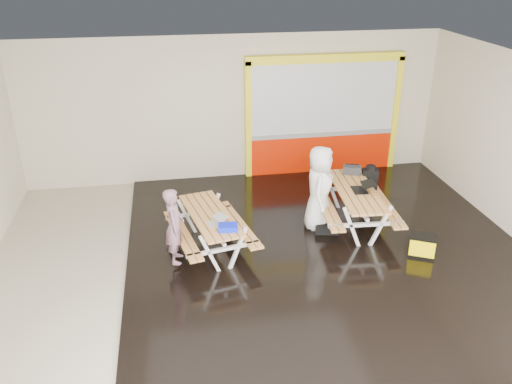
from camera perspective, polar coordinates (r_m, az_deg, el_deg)
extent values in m
cube|color=#B9B09D|center=(9.82, 0.90, -7.53)|extent=(10.00, 8.00, 0.01)
cube|color=white|center=(8.46, 1.06, 12.93)|extent=(10.00, 8.00, 0.01)
cube|color=beige|center=(12.72, -2.40, 8.94)|extent=(10.00, 0.01, 3.50)
cube|color=beige|center=(5.64, 8.74, -14.08)|extent=(10.00, 0.01, 3.50)
cube|color=black|center=(10.07, 7.95, -6.67)|extent=(7.50, 7.98, 0.05)
cube|color=red|center=(13.50, 7.06, 4.14)|extent=(3.60, 0.12, 1.00)
cube|color=gray|center=(13.32, 7.18, 6.27)|extent=(3.60, 0.14, 0.10)
cube|color=silver|center=(13.06, 7.38, 10.06)|extent=(3.60, 0.08, 1.72)
cube|color=yellow|center=(12.77, -0.85, 7.62)|extent=(0.14, 0.16, 2.90)
cube|color=yellow|center=(13.83, 14.81, 8.17)|extent=(0.14, 0.16, 2.90)
cube|color=yellow|center=(12.83, 7.65, 14.17)|extent=(3.88, 0.16, 0.20)
cube|color=tan|center=(9.71, -6.57, -2.79)|extent=(0.54, 1.97, 0.04)
cube|color=tan|center=(9.74, -5.77, -2.65)|extent=(0.54, 1.97, 0.04)
cube|color=tan|center=(9.77, -4.98, -2.51)|extent=(0.54, 1.97, 0.04)
cube|color=tan|center=(9.81, -4.19, -2.37)|extent=(0.54, 1.97, 0.04)
cube|color=tan|center=(9.85, -3.41, -2.23)|extent=(0.54, 1.97, 0.04)
cube|color=white|center=(9.25, -5.03, -6.73)|extent=(0.37, 0.14, 0.80)
cube|color=white|center=(9.39, -2.01, -6.13)|extent=(0.37, 0.14, 0.80)
cube|color=white|center=(9.29, -3.51, -6.20)|extent=(1.34, 0.34, 0.06)
cube|color=white|center=(9.16, -3.56, -4.82)|extent=(0.67, 0.20, 0.06)
cube|color=white|center=(10.52, -7.48, -2.67)|extent=(0.37, 0.14, 0.80)
cube|color=white|center=(10.64, -4.80, -2.20)|extent=(0.37, 0.14, 0.80)
cube|color=white|center=(10.56, -6.14, -2.22)|extent=(1.34, 0.34, 0.06)
cube|color=white|center=(10.44, -6.20, -0.96)|extent=(0.67, 0.20, 0.06)
cube|color=white|center=(9.86, -4.94, -3.53)|extent=(0.40, 1.60, 0.06)
cube|color=tan|center=(9.78, -8.35, -4.66)|extent=(0.53, 1.97, 0.04)
cube|color=tan|center=(9.81, -7.59, -4.52)|extent=(0.53, 1.97, 0.04)
cube|color=tan|center=(10.04, -2.30, -3.55)|extent=(0.53, 1.97, 0.04)
cube|color=tan|center=(10.08, -1.59, -3.41)|extent=(0.53, 1.97, 0.04)
cube|color=tan|center=(10.67, 9.23, 0.10)|extent=(0.29, 2.16, 0.04)
cube|color=tan|center=(10.71, 10.02, 0.13)|extent=(0.29, 2.16, 0.04)
cube|color=tan|center=(10.75, 10.80, 0.17)|extent=(0.29, 2.16, 0.04)
cube|color=tan|center=(10.79, 11.58, 0.20)|extent=(0.29, 2.16, 0.04)
cube|color=tan|center=(10.84, 12.36, 0.23)|extent=(0.29, 2.16, 0.04)
cube|color=white|center=(10.15, 10.33, -3.79)|extent=(0.40, 0.09, 0.86)
cube|color=white|center=(10.31, 13.33, -3.61)|extent=(0.40, 0.09, 0.86)
cube|color=white|center=(10.20, 11.87, -3.46)|extent=(1.48, 0.17, 0.06)
cube|color=white|center=(10.07, 12.01, -2.07)|extent=(0.73, 0.12, 0.06)
cube|color=white|center=(11.55, 8.25, 0.10)|extent=(0.40, 0.09, 0.86)
cube|color=white|center=(11.70, 10.92, 0.21)|extent=(0.40, 0.09, 0.86)
cube|color=white|center=(11.60, 9.61, 0.37)|extent=(1.48, 0.17, 0.06)
cube|color=white|center=(11.49, 9.71, 1.64)|extent=(0.73, 0.12, 0.06)
cube|color=white|center=(10.84, 10.71, -0.86)|extent=(0.20, 1.76, 0.06)
cube|color=tan|center=(10.73, 7.25, -1.54)|extent=(0.29, 2.16, 0.04)
cube|color=tan|center=(10.76, 8.01, -1.50)|extent=(0.29, 2.16, 0.04)
cube|color=tan|center=(11.04, 13.26, -1.24)|extent=(0.29, 2.16, 0.04)
cube|color=tan|center=(11.09, 13.98, -1.21)|extent=(0.29, 2.16, 0.04)
imported|color=#7F5A6C|center=(9.37, -8.82, -3.64)|extent=(0.39, 0.55, 1.42)
imported|color=white|center=(10.57, 6.89, 0.38)|extent=(0.83, 1.01, 1.77)
cube|color=silver|center=(9.39, -4.52, -3.52)|extent=(0.34, 0.37, 0.02)
cube|color=silver|center=(9.41, -3.91, -2.71)|extent=(0.32, 0.36, 0.06)
cube|color=silver|center=(9.40, -3.94, -2.72)|extent=(0.28, 0.31, 0.05)
cube|color=black|center=(10.70, 11.16, 0.21)|extent=(0.31, 0.41, 0.02)
cube|color=black|center=(10.69, 12.10, 0.89)|extent=(0.29, 0.41, 0.08)
cube|color=silver|center=(10.69, 12.07, 0.89)|extent=(0.25, 0.36, 0.06)
cube|color=#0C1EE2|center=(9.20, -3.05, -3.84)|extent=(0.35, 0.27, 0.10)
cube|color=black|center=(11.45, 10.35, 2.38)|extent=(0.42, 0.30, 0.17)
cylinder|color=black|center=(11.40, 10.40, 2.96)|extent=(0.28, 0.11, 0.02)
cube|color=black|center=(11.56, 12.23, 1.34)|extent=(0.37, 0.28, 0.47)
cylinder|color=black|center=(11.46, 12.35, 2.52)|extent=(0.25, 0.25, 0.12)
cube|color=black|center=(10.74, 7.69, -3.79)|extent=(0.54, 0.45, 0.18)
cube|color=black|center=(10.35, 17.46, -6.44)|extent=(0.57, 0.50, 0.05)
cube|color=#FDDD00|center=(10.26, 17.59, -5.58)|extent=(0.54, 0.47, 0.36)
cube|color=black|center=(10.17, 17.73, -4.65)|extent=(0.57, 0.50, 0.04)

